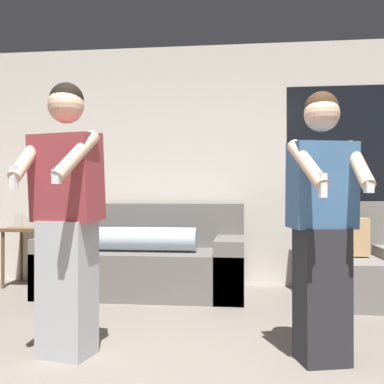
{
  "coord_description": "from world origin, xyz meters",
  "views": [
    {
      "loc": [
        0.3,
        -1.75,
        1.0
      ],
      "look_at": [
        -0.02,
        0.98,
        1.02
      ],
      "focal_mm": 42.0,
      "sensor_mm": 36.0,
      "label": 1
    }
  ],
  "objects_px": {
    "armchair": "(349,269)",
    "person_left": "(66,216)",
    "side_table": "(29,236)",
    "couch": "(145,261)",
    "person_right": "(322,223)"
  },
  "relations": [
    {
      "from": "armchair",
      "to": "person_right",
      "type": "height_order",
      "value": "person_right"
    },
    {
      "from": "armchair",
      "to": "side_table",
      "type": "height_order",
      "value": "armchair"
    },
    {
      "from": "couch",
      "to": "person_right",
      "type": "bearing_deg",
      "value": -50.63
    },
    {
      "from": "armchair",
      "to": "person_left",
      "type": "xyz_separation_m",
      "value": [
        -2.1,
        -1.73,
        0.57
      ]
    },
    {
      "from": "side_table",
      "to": "armchair",
      "type": "bearing_deg",
      "value": -6.01
    },
    {
      "from": "couch",
      "to": "side_table",
      "type": "relative_size",
      "value": 2.55
    },
    {
      "from": "armchair",
      "to": "side_table",
      "type": "xyz_separation_m",
      "value": [
        -3.38,
        0.36,
        0.25
      ]
    },
    {
      "from": "couch",
      "to": "side_table",
      "type": "xyz_separation_m",
      "value": [
        -1.37,
        0.21,
        0.23
      ]
    },
    {
      "from": "person_left",
      "to": "person_right",
      "type": "relative_size",
      "value": 1.05
    },
    {
      "from": "person_right",
      "to": "side_table",
      "type": "bearing_deg",
      "value": 144.74
    },
    {
      "from": "armchair",
      "to": "person_left",
      "type": "distance_m",
      "value": 2.78
    },
    {
      "from": "side_table",
      "to": "person_left",
      "type": "distance_m",
      "value": 2.46
    },
    {
      "from": "couch",
      "to": "person_left",
      "type": "height_order",
      "value": "person_left"
    },
    {
      "from": "couch",
      "to": "armchair",
      "type": "relative_size",
      "value": 2.15
    },
    {
      "from": "side_table",
      "to": "person_right",
      "type": "bearing_deg",
      "value": -35.26
    }
  ]
}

